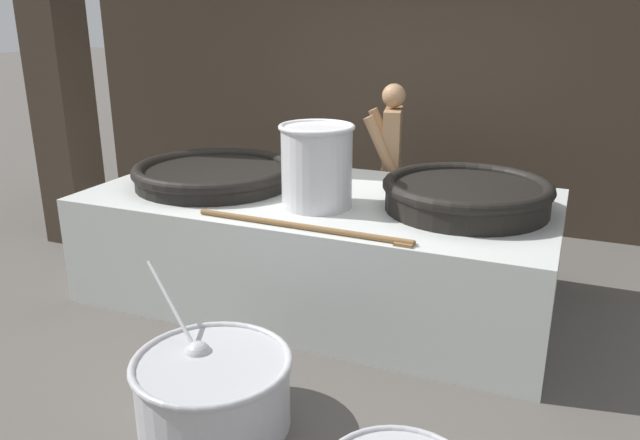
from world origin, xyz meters
TOP-DOWN VIEW (x-y plane):
  - ground_plane at (0.00, 0.00)m, footprint 60.00×60.00m
  - back_wall at (0.00, 2.39)m, footprint 8.00×0.24m
  - support_pillar at (-2.86, 0.29)m, footprint 0.44×0.44m
  - hearth_platform at (0.00, 0.00)m, footprint 3.66×1.85m
  - giant_wok_near at (-0.94, -0.06)m, footprint 1.36×1.36m
  - giant_wok_far at (1.15, 0.03)m, footprint 1.23×1.23m
  - stock_pot at (0.10, -0.30)m, footprint 0.56×0.56m
  - stirring_paddle at (0.26, -0.83)m, footprint 1.57×0.12m
  - cook at (0.20, 1.29)m, footprint 0.45×0.64m
  - prep_bowl_vegetables at (0.12, -1.85)m, footprint 1.11×0.91m

SIDE VIEW (x-z plane):
  - ground_plane at x=0.00m, z-range 0.00..0.00m
  - prep_bowl_vegetables at x=0.12m, z-range -0.16..0.63m
  - hearth_platform at x=0.00m, z-range 0.00..0.87m
  - cook at x=0.20m, z-range 0.07..1.68m
  - stirring_paddle at x=0.26m, z-range 0.86..0.90m
  - giant_wok_near at x=-0.94m, z-range 0.87..1.05m
  - giant_wok_far at x=1.15m, z-range 0.87..1.10m
  - stock_pot at x=0.10m, z-range 0.88..1.49m
  - back_wall at x=0.00m, z-range 0.00..4.25m
  - support_pillar at x=-2.86m, z-range 0.00..4.25m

